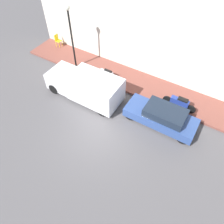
{
  "coord_description": "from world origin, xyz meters",
  "views": [
    {
      "loc": [
        -5.94,
        -4.47,
        10.39
      ],
      "look_at": [
        1.31,
        -0.07,
        0.6
      ],
      "focal_mm": 35.0,
      "sensor_mm": 36.0,
      "label": 1
    }
  ],
  "objects": [
    {
      "name": "delivery_van",
      "position": [
        2.1,
        2.41,
        0.93
      ],
      "size": [
        1.97,
        5.05,
        1.82
      ],
      "color": "silver",
      "rests_on": "ground_plane"
    },
    {
      "name": "cafe_chair",
      "position": [
        5.64,
        7.8,
        0.73
      ],
      "size": [
        0.4,
        0.4,
        1.0
      ],
      "color": "yellow",
      "rests_on": "sidewalk"
    },
    {
      "name": "sidewalk",
      "position": [
        4.96,
        0.0,
        0.08
      ],
      "size": [
        2.42,
        18.5,
        0.16
      ],
      "color": "brown",
      "rests_on": "ground_plane"
    },
    {
      "name": "parked_car",
      "position": [
        2.54,
        -2.73,
        0.6
      ],
      "size": [
        1.61,
        4.22,
        1.24
      ],
      "color": "#2D4784",
      "rests_on": "ground_plane"
    },
    {
      "name": "motorcycle_blue",
      "position": [
        4.1,
        -3.25,
        0.63
      ],
      "size": [
        0.3,
        2.1,
        0.87
      ],
      "color": "navy",
      "rests_on": "sidewalk"
    },
    {
      "name": "streetlamp",
      "position": [
        4.17,
        4.84,
        3.13
      ],
      "size": [
        0.33,
        0.33,
        4.54
      ],
      "color": "black",
      "rests_on": "sidewalk"
    },
    {
      "name": "building_facade",
      "position": [
        6.32,
        0.0,
        3.18
      ],
      "size": [
        0.3,
        18.5,
        6.36
      ],
      "color": "silver",
      "rests_on": "ground_plane"
    },
    {
      "name": "ground_plane",
      "position": [
        0.0,
        0.0,
        0.0
      ],
      "size": [
        60.0,
        60.0,
        0.0
      ],
      "primitive_type": "plane",
      "color": "#514F51"
    },
    {
      "name": "scooter_silver",
      "position": [
        4.2,
        2.16,
        0.55
      ],
      "size": [
        0.3,
        1.89,
        0.7
      ],
      "color": "#B7B7BF",
      "rests_on": "sidewalk"
    }
  ]
}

